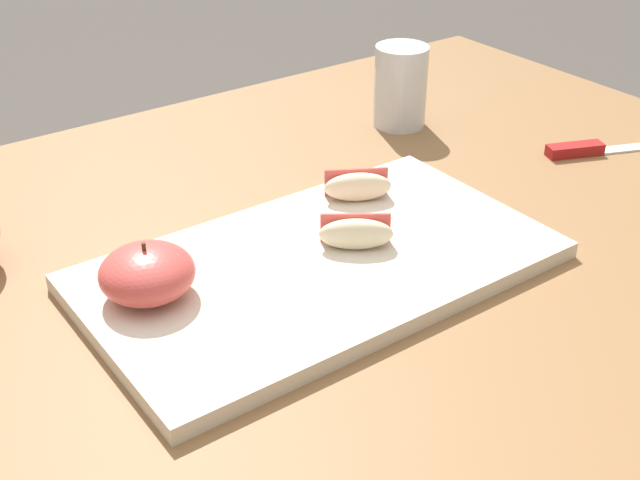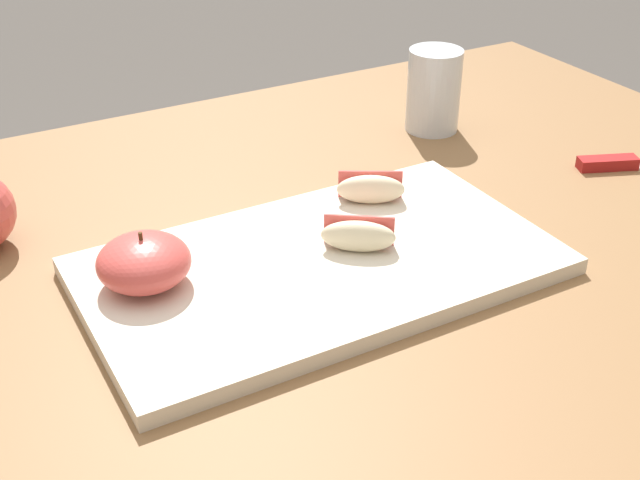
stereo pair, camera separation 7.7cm
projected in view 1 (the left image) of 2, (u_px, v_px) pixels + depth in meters
dining_table at (333, 321)px, 0.92m from camera, size 1.15×0.82×0.75m
cutting_board at (320, 266)px, 0.78m from camera, size 0.44×0.25×0.02m
apple_half_skin_up at (147, 273)px, 0.71m from camera, size 0.08×0.08×0.05m
apple_wedge_middle at (356, 233)px, 0.79m from camera, size 0.07×0.06×0.03m
apple_wedge_front at (358, 186)px, 0.87m from camera, size 0.07×0.06×0.03m
paring_knife at (585, 149)px, 1.01m from camera, size 0.16×0.08×0.01m
drinking_glass_water at (400, 86)px, 1.07m from camera, size 0.07×0.07×0.10m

